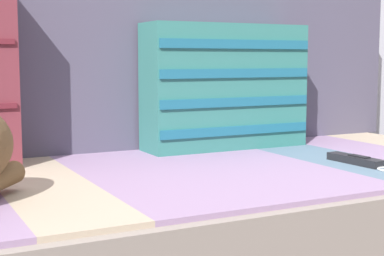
{
  "coord_description": "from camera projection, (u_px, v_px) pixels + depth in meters",
  "views": [
    {
      "loc": [
        -0.54,
        -1.09,
        0.61
      ],
      "look_at": [
        0.05,
        0.04,
        0.46
      ],
      "focal_mm": 55.0,
      "sensor_mm": 36.0,
      "label": 1
    }
  ],
  "objects": [
    {
      "name": "couch",
      "position": [
        160.0,
        247.0,
        1.36
      ],
      "size": [
        1.94,
        0.86,
        0.36
      ],
      "color": "gray",
      "rests_on": "ground_plane"
    },
    {
      "name": "sofa_backrest",
      "position": [
        106.0,
        68.0,
        1.63
      ],
      "size": [
        1.9,
        0.14,
        0.45
      ],
      "color": "#514C60",
      "rests_on": "couch"
    },
    {
      "name": "throw_pillow_striped",
      "position": [
        225.0,
        87.0,
        1.65
      ],
      "size": [
        0.47,
        0.14,
        0.35
      ],
      "color": "#337A70",
      "rests_on": "couch"
    },
    {
      "name": "game_remote_far",
      "position": [
        358.0,
        160.0,
        1.4
      ],
      "size": [
        0.05,
        0.21,
        0.02
      ],
      "color": "black",
      "rests_on": "couch"
    }
  ]
}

